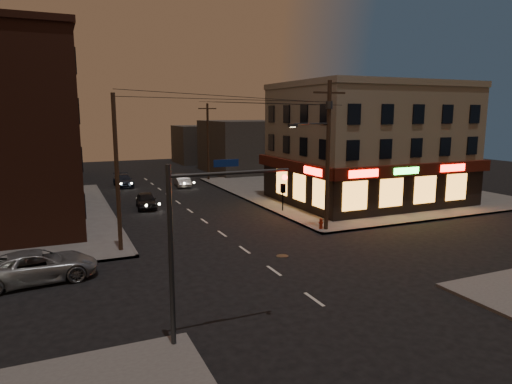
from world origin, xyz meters
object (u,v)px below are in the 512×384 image
suv_cross (38,266)px  sedan_near (146,200)px  sedan_mid (182,180)px  fire_hydrant (321,223)px  sedan_far (123,180)px

suv_cross → sedan_near: bearing=-33.5°
suv_cross → sedan_mid: 29.09m
sedan_near → fire_hydrant: sedan_near is taller
sedan_far → sedan_near: bearing=-88.9°
sedan_mid → fire_hydrant: bearing=-74.4°
fire_hydrant → suv_cross: bearing=-171.2°
suv_cross → sedan_far: 29.23m
sedan_near → sedan_mid: sedan_mid is taller
sedan_near → sedan_far: size_ratio=0.87×
suv_cross → fire_hydrant: 17.81m
sedan_near → sedan_mid: 11.88m
sedan_mid → sedan_far: bearing=163.2°
sedan_mid → fire_hydrant: sedan_mid is taller
suv_cross → sedan_far: suv_cross is taller
fire_hydrant → sedan_far: bearing=111.1°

